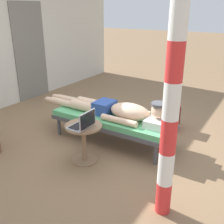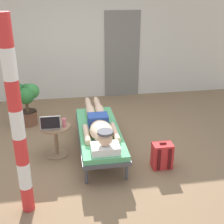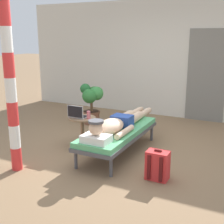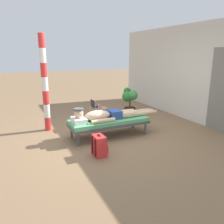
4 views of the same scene
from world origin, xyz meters
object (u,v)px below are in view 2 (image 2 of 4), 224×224
at_px(lounge_chair, 99,133).
at_px(side_table, 56,136).
at_px(potted_plant, 27,100).
at_px(drink_glass, 64,122).
at_px(backpack, 162,156).
at_px(porch_post, 17,124).
at_px(person_reclining, 99,125).
at_px(laptop, 51,124).

relative_size(lounge_chair, side_table, 3.55).
height_order(side_table, potted_plant, potted_plant).
bearing_deg(lounge_chair, potted_plant, 134.39).
relative_size(drink_glass, potted_plant, 0.15).
distance_m(side_table, drink_glass, 0.28).
xyz_separation_m(drink_glass, backpack, (1.43, -0.59, -0.39)).
bearing_deg(side_table, porch_post, -105.39).
bearing_deg(porch_post, side_table, 74.61).
height_order(person_reclining, drink_glass, person_reclining).
xyz_separation_m(lounge_chair, side_table, (-0.70, 0.01, 0.01)).
bearing_deg(side_table, person_reclining, -5.20).
xyz_separation_m(drink_glass, porch_post, (-0.49, -1.22, 0.59)).
bearing_deg(laptop, backpack, -18.85).
height_order(drink_glass, potted_plant, potted_plant).
distance_m(lounge_chair, porch_post, 1.82).
bearing_deg(side_table, drink_glass, -9.92).
relative_size(backpack, potted_plant, 0.48).
xyz_separation_m(side_table, backpack, (1.58, -0.61, -0.16)).
height_order(lounge_chair, porch_post, porch_post).
bearing_deg(person_reclining, backpack, -31.88).
bearing_deg(backpack, drink_glass, 157.76).
xyz_separation_m(laptop, porch_post, (-0.28, -1.19, 0.60)).
xyz_separation_m(side_table, porch_post, (-0.34, -1.24, 0.82)).
bearing_deg(porch_post, potted_plant, 94.62).
bearing_deg(drink_glass, porch_post, -112.01).
xyz_separation_m(person_reclining, potted_plant, (-1.25, 1.33, 0.00)).
bearing_deg(person_reclining, porch_post, -131.47).
bearing_deg(person_reclining, lounge_chair, 90.00).
xyz_separation_m(lounge_chair, potted_plant, (-1.25, 1.27, 0.18)).
height_order(side_table, backpack, side_table).
height_order(drink_glass, porch_post, porch_post).
relative_size(side_table, laptop, 1.69).
distance_m(person_reclining, potted_plant, 1.82).
relative_size(person_reclining, porch_post, 0.92).
distance_m(person_reclining, porch_post, 1.71).
bearing_deg(person_reclining, laptop, 179.06).
distance_m(lounge_chair, side_table, 0.70).
xyz_separation_m(person_reclining, side_table, (-0.70, 0.06, -0.16)).
relative_size(drink_glass, porch_post, 0.06).
relative_size(backpack, porch_post, 0.18).
bearing_deg(laptop, drink_glass, 6.80).
xyz_separation_m(drink_glass, potted_plant, (-0.69, 1.29, -0.07)).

